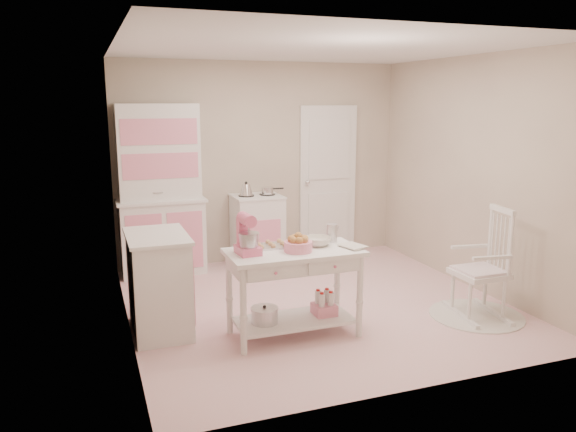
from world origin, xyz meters
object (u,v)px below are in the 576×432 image
object	(u,v)px
hutch	(161,190)
rocking_chair	(480,263)
stand_mixer	(248,235)
bread_basket	(298,246)
base_cabinet	(159,283)
stove	(257,230)
work_table	(294,293)

from	to	relation	value
hutch	rocking_chair	world-z (taller)	hutch
rocking_chair	stand_mixer	world-z (taller)	stand_mixer
bread_basket	stand_mixer	bearing A→B (deg)	170.96
stand_mixer	bread_basket	size ratio (longest dim) A/B	1.36
stand_mixer	bread_basket	world-z (taller)	stand_mixer
base_cabinet	stand_mixer	size ratio (longest dim) A/B	2.71
stove	stand_mixer	distance (m)	2.43
work_table	stand_mixer	world-z (taller)	stand_mixer
rocking_chair	work_table	world-z (taller)	rocking_chair
stove	stand_mixer	world-z (taller)	stand_mixer
stand_mixer	bread_basket	distance (m)	0.46
hutch	stove	size ratio (longest dim) A/B	2.26
work_table	stove	bearing A→B (deg)	81.37
stove	rocking_chair	distance (m)	2.90
hutch	bread_basket	size ratio (longest dim) A/B	8.32
stove	bread_basket	size ratio (longest dim) A/B	3.68
base_cabinet	rocking_chair	distance (m)	3.08
base_cabinet	bread_basket	world-z (taller)	base_cabinet
base_cabinet	hutch	bearing A→B (deg)	81.30
rocking_chair	stand_mixer	xyz separation A→B (m)	(-2.29, 0.22, 0.42)
work_table	stand_mixer	bearing A→B (deg)	177.27
work_table	bread_basket	world-z (taller)	bread_basket
stove	rocking_chair	size ratio (longest dim) A/B	0.84
stove	bread_basket	bearing A→B (deg)	-97.97
hutch	rocking_chair	distance (m)	3.74
stove	work_table	distance (m)	2.29
stove	rocking_chair	bearing A→B (deg)	-58.27
base_cabinet	stand_mixer	bearing A→B (deg)	-34.95
stand_mixer	bread_basket	bearing A→B (deg)	-13.56
stove	base_cabinet	bearing A→B (deg)	-130.14
stand_mixer	stove	bearing A→B (deg)	66.69
stove	work_table	world-z (taller)	stove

